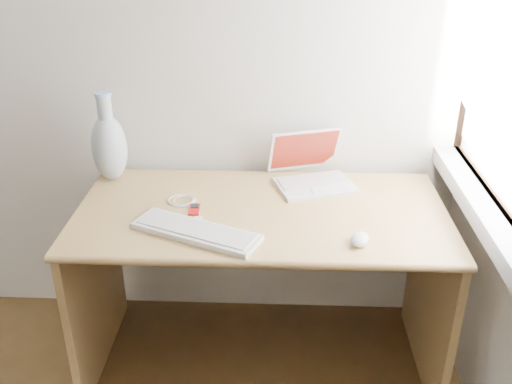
{
  "coord_description": "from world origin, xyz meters",
  "views": [
    {
      "loc": [
        1.01,
        -0.45,
        1.68
      ],
      "look_at": [
        0.93,
        1.35,
        0.79
      ],
      "focal_mm": 40.0,
      "sensor_mm": 36.0,
      "label": 1
    }
  ],
  "objects_px": {
    "external_keyboard": "(196,231)",
    "vase": "(109,145)",
    "desk": "(262,245)",
    "laptop": "(315,172)"
  },
  "relations": [
    {
      "from": "external_keyboard",
      "to": "vase",
      "type": "xyz_separation_m",
      "value": [
        -0.4,
        0.42,
        0.13
      ]
    },
    {
      "from": "desk",
      "to": "external_keyboard",
      "type": "xyz_separation_m",
      "value": [
        -0.21,
        -0.27,
        0.21
      ]
    },
    {
      "from": "laptop",
      "to": "vase",
      "type": "height_order",
      "value": "vase"
    },
    {
      "from": "desk",
      "to": "external_keyboard",
      "type": "height_order",
      "value": "external_keyboard"
    },
    {
      "from": "laptop",
      "to": "external_keyboard",
      "type": "relative_size",
      "value": 0.74
    },
    {
      "from": "external_keyboard",
      "to": "desk",
      "type": "bearing_deg",
      "value": 74.93
    },
    {
      "from": "laptop",
      "to": "desk",
      "type": "bearing_deg",
      "value": -161.09
    },
    {
      "from": "desk",
      "to": "vase",
      "type": "xyz_separation_m",
      "value": [
        -0.61,
        0.16,
        0.35
      ]
    },
    {
      "from": "vase",
      "to": "laptop",
      "type": "bearing_deg",
      "value": -0.42
    },
    {
      "from": "laptop",
      "to": "external_keyboard",
      "type": "bearing_deg",
      "value": -152.83
    }
  ]
}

